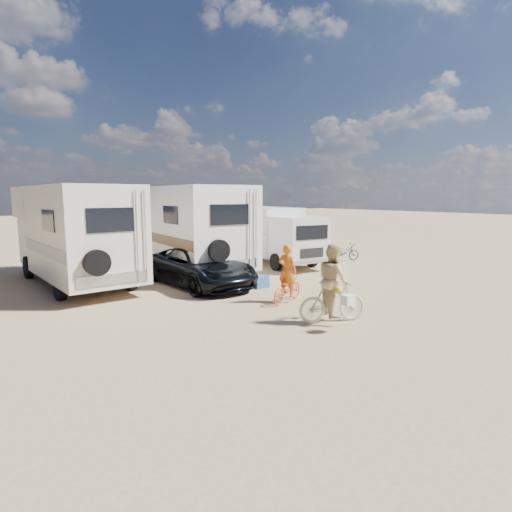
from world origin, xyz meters
TOP-DOWN VIEW (x-y plane):
  - ground at (0.00, 0.00)m, footprint 140.00×140.00m
  - rv_main at (-0.11, 7.38)m, footprint 3.34×8.80m
  - rv_left at (-4.80, 6.86)m, footprint 2.94×7.81m
  - box_truck at (4.17, 6.45)m, footprint 2.85×6.62m
  - dark_suv at (-1.23, 3.83)m, footprint 2.58×5.13m
  - bike_man at (-0.21, 0.11)m, footprint 1.71×1.11m
  - bike_woman at (-0.62, -2.20)m, footprint 1.89×1.14m
  - rider_man at (-0.21, 0.11)m, footprint 0.58×0.69m
  - rider_woman at (-0.62, -2.20)m, footprint 0.99×1.11m
  - bike_parked at (7.49, 4.78)m, footprint 1.76×1.03m
  - cooler at (0.37, 2.26)m, footprint 0.54×0.40m
  - crate at (0.95, 4.27)m, footprint 0.64×0.64m

SIDE VIEW (x-z plane):
  - ground at x=0.00m, z-range 0.00..0.00m
  - crate at x=0.95m, z-range 0.00..0.39m
  - cooler at x=0.37m, z-range 0.00..0.43m
  - bike_man at x=-0.21m, z-range 0.00..0.85m
  - bike_parked at x=7.49m, z-range 0.00..0.87m
  - bike_woman at x=-0.62m, z-range 0.00..1.10m
  - dark_suv at x=-1.23m, z-range 0.00..1.39m
  - rider_man at x=-0.21m, z-range 0.00..1.62m
  - rider_woman at x=-0.62m, z-range 0.00..1.88m
  - box_truck at x=4.17m, z-range 0.00..2.69m
  - rv_left at x=-4.80m, z-range 0.00..3.61m
  - rv_main at x=-0.11m, z-range 0.00..3.64m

